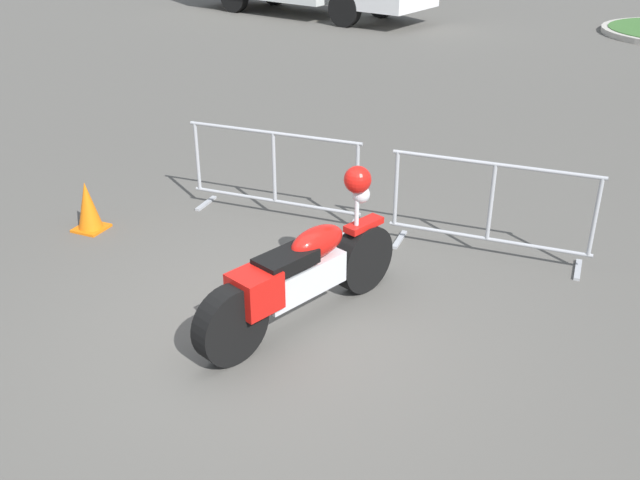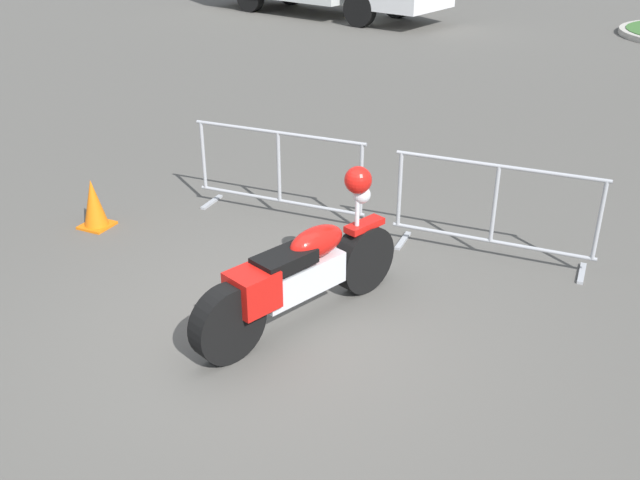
{
  "view_description": "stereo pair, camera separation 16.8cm",
  "coord_description": "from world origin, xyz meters",
  "px_view_note": "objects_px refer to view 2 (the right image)",
  "views": [
    {
      "loc": [
        2.54,
        -4.82,
        3.61
      ],
      "look_at": [
        0.17,
        0.6,
        0.65
      ],
      "focal_mm": 40.0,
      "sensor_mm": 36.0,
      "label": 1
    },
    {
      "loc": [
        2.69,
        -4.75,
        3.61
      ],
      "look_at": [
        0.17,
        0.6,
        0.65
      ],
      "focal_mm": 40.0,
      "sensor_mm": 36.0,
      "label": 2
    }
  ],
  "objects_px": {
    "motorcycle": "(301,273)",
    "crowd_barrier_near": "(279,173)",
    "crowd_barrier_far": "(494,211)",
    "traffic_cone": "(94,204)"
  },
  "relations": [
    {
      "from": "motorcycle",
      "to": "crowd_barrier_near",
      "type": "relative_size",
      "value": 1.04
    },
    {
      "from": "crowd_barrier_near",
      "to": "crowd_barrier_far",
      "type": "xyz_separation_m",
      "value": [
        2.55,
        0.0,
        0.0
      ]
    },
    {
      "from": "traffic_cone",
      "to": "crowd_barrier_far",
      "type": "bearing_deg",
      "value": 15.3
    },
    {
      "from": "crowd_barrier_far",
      "to": "traffic_cone",
      "type": "relative_size",
      "value": 3.66
    },
    {
      "from": "motorcycle",
      "to": "traffic_cone",
      "type": "height_order",
      "value": "motorcycle"
    },
    {
      "from": "crowd_barrier_far",
      "to": "traffic_cone",
      "type": "bearing_deg",
      "value": -164.7
    },
    {
      "from": "crowd_barrier_near",
      "to": "crowd_barrier_far",
      "type": "distance_m",
      "value": 2.55
    },
    {
      "from": "crowd_barrier_far",
      "to": "traffic_cone",
      "type": "height_order",
      "value": "crowd_barrier_far"
    },
    {
      "from": "motorcycle",
      "to": "crowd_barrier_far",
      "type": "bearing_deg",
      "value": -12.06
    },
    {
      "from": "motorcycle",
      "to": "traffic_cone",
      "type": "relative_size",
      "value": 3.81
    }
  ]
}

